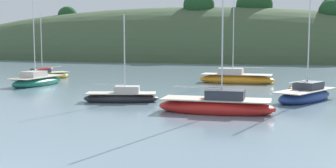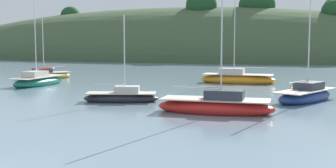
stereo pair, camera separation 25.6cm
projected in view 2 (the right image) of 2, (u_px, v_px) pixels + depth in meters
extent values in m
ellipsoid|color=#425638|center=(170.00, 60.00, 105.70)|extent=(150.00, 36.00, 26.08)
ellipsoid|color=#1E4723|center=(70.00, 16.00, 113.71)|extent=(5.39, 4.90, 4.90)
ellipsoid|color=#1E4723|center=(257.00, 6.00, 96.84)|extent=(8.46, 7.69, 7.69)
ellipsoid|color=#1E4723|center=(201.00, 5.00, 96.65)|extent=(7.27, 6.61, 6.61)
ellipsoid|color=#1E4723|center=(334.00, 11.00, 87.20)|extent=(5.15, 4.68, 4.68)
ellipsoid|color=red|center=(215.00, 108.00, 25.12)|extent=(7.25, 2.94, 1.13)
cube|color=beige|center=(215.00, 99.00, 25.07)|extent=(6.67, 2.70, 0.06)
cube|color=#333842|center=(225.00, 95.00, 24.89)|extent=(2.38, 1.73, 0.60)
cylinder|color=silver|center=(222.00, 35.00, 24.60)|extent=(0.09, 0.09, 7.69)
cylinder|color=silver|center=(197.00, 87.00, 25.30)|extent=(2.98, 0.29, 0.07)
ellipsoid|color=orange|center=(238.00, 80.00, 43.84)|extent=(8.01, 2.97, 1.27)
cube|color=beige|center=(238.00, 74.00, 43.78)|extent=(7.37, 2.74, 0.06)
cube|color=beige|center=(232.00, 71.00, 43.94)|extent=(2.60, 1.84, 0.64)
cylinder|color=silver|center=(235.00, 24.00, 43.39)|extent=(0.09, 0.09, 10.51)
cylinder|color=silver|center=(250.00, 67.00, 43.33)|extent=(3.33, 0.19, 0.07)
ellipsoid|color=#196B56|center=(39.00, 82.00, 41.64)|extent=(2.64, 7.31, 1.16)
cube|color=beige|center=(39.00, 77.00, 41.59)|extent=(2.43, 6.73, 0.06)
cube|color=beige|center=(35.00, 74.00, 41.01)|extent=(1.66, 2.36, 0.61)
cylinder|color=silver|center=(35.00, 36.00, 40.85)|extent=(0.09, 0.09, 8.07)
cylinder|color=silver|center=(45.00, 69.00, 42.61)|extent=(0.14, 3.05, 0.07)
ellipsoid|color=maroon|center=(45.00, 68.00, 42.61)|extent=(0.27, 2.93, 0.20)
ellipsoid|color=#232328|center=(121.00, 98.00, 29.90)|extent=(5.70, 3.51, 0.86)
cube|color=beige|center=(121.00, 93.00, 29.86)|extent=(5.24, 3.23, 0.06)
cube|color=beige|center=(127.00, 90.00, 29.83)|extent=(2.02, 1.69, 0.50)
cylinder|color=silver|center=(124.00, 54.00, 29.58)|extent=(0.09, 0.09, 5.59)
cylinder|color=silver|center=(109.00, 84.00, 29.80)|extent=(2.16, 0.81, 0.07)
ellipsoid|color=gold|center=(46.00, 76.00, 49.22)|extent=(4.76, 6.46, 0.99)
cube|color=beige|center=(46.00, 73.00, 49.18)|extent=(4.38, 5.94, 0.06)
cube|color=#333842|center=(42.00, 71.00, 48.82)|extent=(2.14, 2.39, 0.55)
cylinder|color=silver|center=(43.00, 44.00, 48.64)|extent=(0.09, 0.09, 6.86)
cylinder|color=silver|center=(54.00, 67.00, 49.78)|extent=(1.28, 2.33, 0.07)
ellipsoid|color=navy|center=(305.00, 97.00, 30.24)|extent=(4.84, 7.12, 1.08)
cube|color=beige|center=(306.00, 90.00, 30.19)|extent=(4.46, 6.55, 0.06)
cube|color=#333842|center=(309.00, 86.00, 30.55)|extent=(2.24, 2.59, 0.58)
cylinder|color=silver|center=(310.00, 32.00, 30.02)|extent=(0.09, 0.09, 8.47)
cylinder|color=silver|center=(299.00, 82.00, 29.34)|extent=(1.21, 2.63, 0.07)
sphere|color=red|center=(302.00, 87.00, 39.05)|extent=(0.44, 0.44, 0.44)
cylinder|color=black|center=(302.00, 84.00, 39.02)|extent=(0.04, 0.04, 0.10)
sphere|color=orange|center=(291.00, 90.00, 36.46)|extent=(0.44, 0.44, 0.44)
cylinder|color=black|center=(291.00, 87.00, 36.43)|extent=(0.04, 0.04, 0.10)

